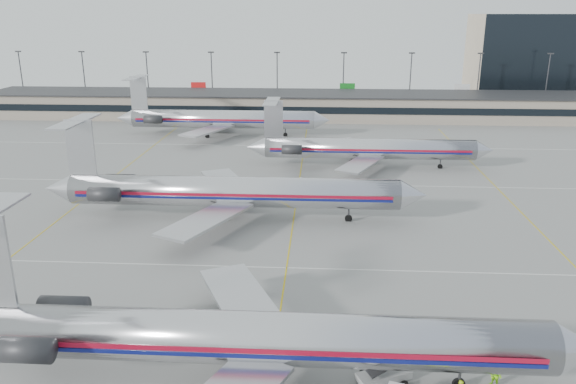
{
  "coord_description": "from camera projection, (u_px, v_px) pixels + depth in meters",
  "views": [
    {
      "loc": [
        3.35,
        -42.87,
        25.16
      ],
      "look_at": [
        -0.56,
        21.75,
        4.5
      ],
      "focal_mm": 35.0,
      "sensor_mm": 36.0,
      "label": 1
    }
  ],
  "objects": [
    {
      "name": "jet_foreground",
      "position": [
        243.0,
        337.0,
        39.19
      ],
      "size": [
        47.27,
        27.83,
        12.37
      ],
      "color": "silver",
      "rests_on": "ground"
    },
    {
      "name": "belt_loader",
      "position": [
        385.0,
        374.0,
        39.96
      ],
      "size": [
        4.74,
        2.86,
        2.44
      ],
      "rotation": [
        0.0,
        0.0,
        0.41
      ],
      "color": "#969696",
      "rests_on": "ground"
    },
    {
      "name": "jet_back_row",
      "position": [
        219.0,
        119.0,
        119.84
      ],
      "size": [
        45.95,
        28.26,
        12.56
      ],
      "color": "silver",
      "rests_on": "ground"
    },
    {
      "name": "ground",
      "position": [
        279.0,
        318.0,
        48.6
      ],
      "size": [
        260.0,
        260.0,
        0.0
      ],
      "primitive_type": "plane",
      "color": "gray",
      "rests_on": "ground"
    },
    {
      "name": "ramp_worker_far",
      "position": [
        496.0,
        376.0,
        39.32
      ],
      "size": [
        1.08,
        1.07,
        1.76
      ],
      "primitive_type": "imported",
      "rotation": [
        0.0,
        0.0,
        -0.76
      ],
      "color": "#90ED16",
      "rests_on": "ground"
    },
    {
      "name": "distant_building",
      "position": [
        525.0,
        59.0,
        162.95
      ],
      "size": [
        30.0,
        20.0,
        25.0
      ],
      "primitive_type": "cube",
      "color": "tan",
      "rests_on": "ground"
    },
    {
      "name": "jet_third_row",
      "position": [
        364.0,
        148.0,
        95.09
      ],
      "size": [
        41.67,
        25.63,
        11.39
      ],
      "color": "silver",
      "rests_on": "ground"
    },
    {
      "name": "apron_markings",
      "position": [
        287.0,
        268.0,
        58.11
      ],
      "size": [
        160.0,
        0.15,
        0.02
      ],
      "primitive_type": "cube",
      "color": "silver",
      "rests_on": "ground"
    },
    {
      "name": "jet_second_row",
      "position": [
        226.0,
        191.0,
        70.92
      ],
      "size": [
        48.67,
        28.66,
        12.74
      ],
      "color": "silver",
      "rests_on": "ground"
    },
    {
      "name": "light_mast_row",
      "position": [
        310.0,
        77.0,
        152.5
      ],
      "size": [
        163.6,
        0.4,
        15.28
      ],
      "color": "#38383D",
      "rests_on": "ground"
    },
    {
      "name": "terminal",
      "position": [
        309.0,
        105.0,
        140.81
      ],
      "size": [
        162.0,
        17.0,
        6.25
      ],
      "color": "gray",
      "rests_on": "ground"
    }
  ]
}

